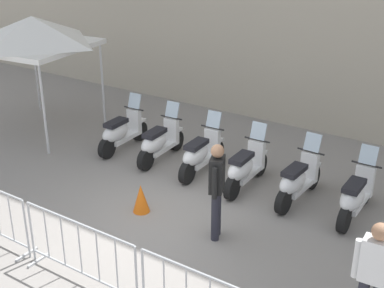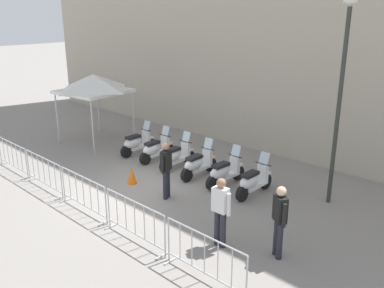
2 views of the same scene
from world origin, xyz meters
name	(u,v)px [view 1 (image 1 of 2)]	position (x,y,z in m)	size (l,w,h in m)	color
ground_plane	(166,222)	(0.00, 0.00, 0.00)	(120.00, 120.00, 0.00)	gray
motorcycle_0	(121,132)	(-2.51, 2.33, 0.45)	(0.56, 1.73, 1.24)	black
motorcycle_1	(159,142)	(-1.41, 2.21, 0.45)	(0.56, 1.73, 1.24)	black
motorcycle_2	(200,154)	(-0.31, 2.06, 0.45)	(0.56, 1.73, 1.24)	black
motorcycle_3	(245,168)	(0.78, 1.86, 0.45)	(0.56, 1.73, 1.24)	black
motorcycle_4	(297,181)	(1.88, 1.79, 0.45)	(0.64, 1.72, 1.24)	black
motorcycle_5	(355,196)	(2.99, 1.67, 0.45)	(0.58, 1.73, 1.24)	black
barrier_segment_2	(80,254)	(-0.25, -2.09, 0.53)	(2.15, 0.67, 1.07)	#B2B5B7
officer_near_row_end	(373,275)	(3.75, -1.31, 0.98)	(0.55, 0.25, 1.73)	#23232D
officer_mid_plaza	(217,186)	(1.01, -0.03, 0.98)	(0.31, 0.53, 1.73)	#23232D
canopy_tent	(33,33)	(-5.04, 2.50, 2.52)	(2.49, 2.49, 2.91)	silver
traffic_cone	(141,198)	(-0.59, 0.11, 0.28)	(0.32, 0.32, 0.55)	orange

